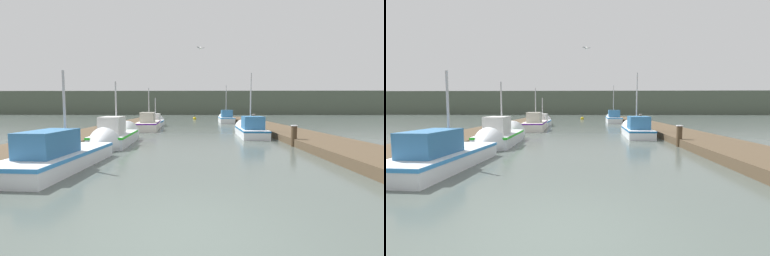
# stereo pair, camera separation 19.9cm
# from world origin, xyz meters

# --- Properties ---
(ground_plane) EXTENTS (200.00, 200.00, 0.00)m
(ground_plane) POSITION_xyz_m (0.00, 0.00, 0.00)
(ground_plane) COLOR #47514C
(dock_left) EXTENTS (2.85, 40.00, 0.37)m
(dock_left) POSITION_xyz_m (-6.39, 16.00, 0.18)
(dock_left) COLOR #4C3D2B
(dock_left) RESTS_ON ground_plane
(dock_right) EXTENTS (2.85, 40.00, 0.37)m
(dock_right) POSITION_xyz_m (6.39, 16.00, 0.18)
(dock_right) COLOR #4C3D2B
(dock_right) RESTS_ON ground_plane
(distant_shore_ridge) EXTENTS (120.00, 16.00, 5.56)m
(distant_shore_ridge) POSITION_xyz_m (0.00, 64.39, 2.78)
(distant_shore_ridge) COLOR #4C5647
(distant_shore_ridge) RESTS_ON ground_plane
(fishing_boat_0) EXTENTS (1.89, 5.61, 3.58)m
(fishing_boat_0) POSITION_xyz_m (-3.95, 5.00, 0.38)
(fishing_boat_0) COLOR silver
(fishing_boat_0) RESTS_ON ground_plane
(fishing_boat_1) EXTENTS (1.87, 4.78, 3.70)m
(fishing_boat_1) POSITION_xyz_m (-3.92, 9.83, 0.44)
(fishing_boat_1) COLOR silver
(fishing_boat_1) RESTS_ON ground_plane
(fishing_boat_2) EXTENTS (1.69, 5.12, 4.55)m
(fishing_boat_2) POSITION_xyz_m (3.80, 13.37, 0.43)
(fishing_boat_2) COLOR silver
(fishing_boat_2) RESTS_ON ground_plane
(fishing_boat_3) EXTENTS (2.02, 5.88, 3.90)m
(fishing_boat_3) POSITION_xyz_m (-3.75, 18.13, 0.48)
(fishing_boat_3) COLOR silver
(fishing_boat_3) RESTS_ON ground_plane
(fishing_boat_4) EXTENTS (1.69, 4.71, 3.24)m
(fishing_boat_4) POSITION_xyz_m (-3.91, 22.65, 0.38)
(fishing_boat_4) COLOR silver
(fishing_boat_4) RESTS_ON ground_plane
(fishing_boat_5) EXTENTS (1.78, 5.70, 4.93)m
(fishing_boat_5) POSITION_xyz_m (3.89, 27.95, 0.49)
(fishing_boat_5) COLOR silver
(fishing_boat_5) RESTS_ON ground_plane
(mooring_piling_0) EXTENTS (0.24, 0.24, 1.32)m
(mooring_piling_0) POSITION_xyz_m (4.91, 17.19, 0.67)
(mooring_piling_0) COLOR #473523
(mooring_piling_0) RESTS_ON ground_plane
(mooring_piling_1) EXTENTS (0.31, 0.31, 1.04)m
(mooring_piling_1) POSITION_xyz_m (5.00, 8.78, 0.52)
(mooring_piling_1) COLOR #473523
(mooring_piling_1) RESTS_ON ground_plane
(mooring_piling_2) EXTENTS (0.29, 0.29, 1.18)m
(mooring_piling_2) POSITION_xyz_m (-5.13, 12.77, 0.59)
(mooring_piling_2) COLOR #473523
(mooring_piling_2) RESTS_ON ground_plane
(channel_buoy) EXTENTS (0.49, 0.49, 0.99)m
(channel_buoy) POSITION_xyz_m (-0.00, 34.50, 0.14)
(channel_buoy) COLOR gold
(channel_buoy) RESTS_ON ground_plane
(seagull_lead) EXTENTS (0.52, 0.41, 0.12)m
(seagull_lead) POSITION_xyz_m (0.52, 12.70, 5.56)
(seagull_lead) COLOR white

